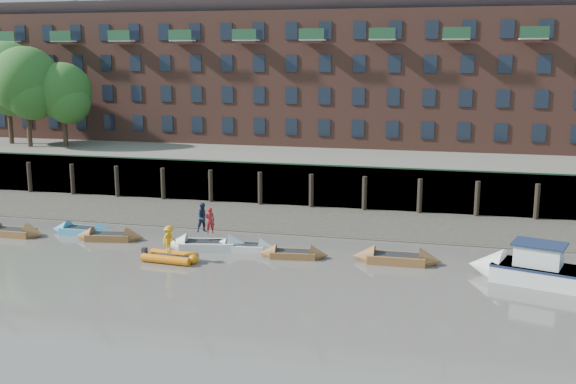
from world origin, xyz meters
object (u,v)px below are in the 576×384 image
(rowboat_3, at_px, (207,245))
(rowboat_5, at_px, (293,254))
(motor_launch, at_px, (524,268))
(person_rower_b, at_px, (203,218))
(person_rib_crew, at_px, (169,239))
(rowboat_0, at_px, (12,232))
(rowboat_2, at_px, (109,237))
(person_rower_a, at_px, (210,220))
(rowboat_1, at_px, (83,231))
(rowboat_4, at_px, (243,247))
(rib_tender, at_px, (172,257))
(rowboat_6, at_px, (397,259))

(rowboat_3, height_order, rowboat_5, rowboat_3)
(rowboat_3, distance_m, motor_launch, 17.76)
(rowboat_5, distance_m, person_rower_b, 5.92)
(person_rower_b, bearing_deg, person_rib_crew, -146.68)
(rowboat_0, distance_m, motor_launch, 30.92)
(person_rower_b, xyz_separation_m, person_rib_crew, (-0.88, -3.03, -0.57))
(rowboat_2, xyz_separation_m, motor_launch, (24.34, -1.98, 0.46))
(motor_launch, distance_m, person_rower_b, 18.12)
(rowboat_2, xyz_separation_m, rowboat_5, (11.99, -0.87, -0.02))
(rowboat_2, height_order, rowboat_5, rowboat_2)
(rowboat_2, xyz_separation_m, person_rower_a, (6.82, -0.40, 1.54))
(rowboat_1, xyz_separation_m, rowboat_2, (2.34, -0.90, -0.00))
(rowboat_4, relative_size, rib_tender, 1.27)
(rowboat_1, height_order, person_rower_b, person_rower_b)
(rowboat_2, bearing_deg, rowboat_1, 149.23)
(rowboat_5, height_order, rib_tender, rowboat_5)
(rowboat_2, xyz_separation_m, person_rower_b, (6.35, -0.21, 1.64))
(rowboat_3, distance_m, person_rower_a, 1.52)
(rowboat_5, xyz_separation_m, person_rib_crew, (-6.53, -2.37, 1.08))
(rowboat_0, xyz_separation_m, person_rower_a, (13.37, 0.13, 1.54))
(rowboat_4, height_order, rib_tender, rowboat_4)
(rowboat_3, height_order, person_rower_a, person_rower_a)
(rowboat_5, distance_m, motor_launch, 12.40)
(rowboat_0, height_order, rowboat_4, rowboat_0)
(rib_tender, bearing_deg, person_rib_crew, -144.64)
(motor_launch, height_order, person_rib_crew, motor_launch)
(rowboat_4, distance_m, rib_tender, 4.38)
(rowboat_1, height_order, person_rower_a, person_rower_a)
(rowboat_2, xyz_separation_m, rowboat_3, (6.65, -0.45, 0.03))
(rowboat_0, bearing_deg, rowboat_6, 0.12)
(rowboat_1, bearing_deg, rowboat_5, -6.73)
(rowboat_0, xyz_separation_m, rowboat_2, (6.55, 0.53, -0.01))
(rowboat_1, relative_size, rowboat_2, 0.98)
(rowboat_1, distance_m, person_rib_crew, 8.90)
(rib_tender, xyz_separation_m, motor_launch, (18.77, 1.20, 0.44))
(rowboat_1, bearing_deg, person_rib_crew, -27.64)
(rowboat_5, bearing_deg, rowboat_2, 168.95)
(motor_launch, bearing_deg, rowboat_2, 12.03)
(rowboat_3, distance_m, person_rib_crew, 3.21)
(rowboat_5, bearing_deg, rowboat_3, 168.59)
(rowboat_0, distance_m, rowboat_2, 6.57)
(rowboat_1, xyz_separation_m, rowboat_5, (14.34, -1.77, -0.02))
(rowboat_4, relative_size, motor_launch, 0.60)
(rowboat_2, height_order, rowboat_6, rowboat_6)
(rowboat_3, bearing_deg, person_rib_crew, -124.99)
(rib_tender, bearing_deg, rowboat_6, 17.21)
(rowboat_4, xyz_separation_m, motor_launch, (15.54, -1.76, 0.48))
(rowboat_0, relative_size, motor_launch, 0.65)
(person_rower_a, height_order, person_rower_b, person_rower_b)
(rowboat_5, bearing_deg, person_rower_a, 167.92)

